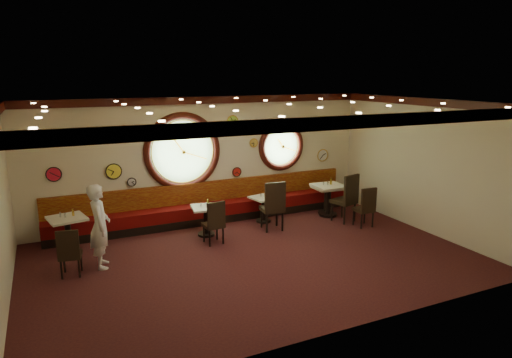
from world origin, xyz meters
name	(u,v)px	position (x,y,z in m)	size (l,w,h in m)	color
floor	(254,259)	(0.00, 0.00, 0.00)	(9.00, 6.00, 0.00)	#331117
ceiling	(254,103)	(0.00, 0.00, 3.20)	(9.00, 6.00, 0.02)	gold
wall_back	(205,159)	(0.00, 3.00, 1.60)	(9.00, 0.02, 3.20)	beige
wall_front	(343,230)	(0.00, -3.00, 1.60)	(9.00, 0.02, 3.20)	beige
wall_right	(424,166)	(4.50, 0.00, 1.60)	(0.02, 6.00, 3.20)	beige
molding_back	(205,100)	(0.00, 2.95, 3.11)	(9.00, 0.10, 0.18)	black
molding_front	(346,122)	(0.00, -2.95, 3.11)	(9.00, 0.10, 0.18)	black
molding_right	(428,102)	(4.45, 0.00, 3.11)	(0.10, 6.00, 0.18)	black
banquette_base	(210,218)	(0.00, 2.72, 0.10)	(8.00, 0.55, 0.20)	black
banquette_seat	(210,209)	(0.00, 2.72, 0.35)	(8.00, 0.55, 0.30)	#540708
banquette_back	(207,192)	(0.00, 2.94, 0.75)	(8.00, 0.10, 0.55)	#620D07
porthole_left_glass	(183,151)	(-0.60, 3.00, 1.85)	(1.66, 1.66, 0.02)	#84B76E
porthole_left_frame	(183,152)	(-0.60, 2.98, 1.85)	(1.98, 1.98, 0.18)	black
porthole_left_ring	(183,152)	(-0.60, 2.95, 1.85)	(1.61, 1.61, 0.03)	gold
porthole_right_glass	(281,146)	(2.20, 3.00, 1.80)	(1.10, 1.10, 0.02)	#84B76E
porthole_right_frame	(281,146)	(2.20, 2.98, 1.80)	(1.38, 1.38, 0.18)	black
porthole_right_ring	(282,146)	(2.20, 2.95, 1.80)	(1.09, 1.09, 0.03)	gold
wall_clock_0	(54,174)	(-3.60, 2.96, 1.55)	(0.32, 0.32, 0.03)	red
wall_clock_1	(322,155)	(3.55, 2.96, 1.45)	(0.34, 0.34, 0.03)	silver
wall_clock_2	(316,123)	(3.30, 2.96, 2.40)	(0.28, 0.28, 0.03)	black
wall_clock_3	(254,143)	(1.35, 2.96, 1.95)	(0.22, 0.22, 0.03)	gold
wall_clock_4	(237,172)	(0.85, 2.96, 1.20)	(0.24, 0.24, 0.03)	red
wall_clock_5	(233,121)	(0.75, 2.96, 2.55)	(0.30, 0.30, 0.03)	#9ED943
wall_clock_6	(70,138)	(-3.20, 2.96, 2.35)	(0.26, 0.26, 0.03)	#90D029
wall_clock_7	(124,131)	(-2.00, 2.96, 2.45)	(0.24, 0.24, 0.03)	black
wall_clock_8	(132,182)	(-1.90, 2.96, 1.20)	(0.20, 0.20, 0.03)	silver
wall_clock_9	(114,171)	(-2.30, 2.96, 1.50)	(0.36, 0.36, 0.03)	yellow
table_a	(68,230)	(-3.44, 2.01, 0.50)	(0.85, 0.85, 0.79)	black
table_b	(206,217)	(-0.43, 1.79, 0.45)	(0.73, 0.73, 0.71)	black
table_c	(263,206)	(1.25, 2.14, 0.42)	(0.72, 0.72, 0.67)	black
table_d	(326,197)	(3.13, 2.07, 0.47)	(0.71, 0.71, 0.74)	black
table_e	(329,196)	(3.06, 1.87, 0.54)	(0.80, 0.80, 0.85)	black
chair_a	(69,250)	(-3.49, 0.71, 0.54)	(0.47, 0.47, 0.59)	black
chair_b	(215,220)	(-0.44, 1.15, 0.58)	(0.45, 0.45, 0.62)	black
chair_c	(274,203)	(1.17, 1.42, 0.71)	(0.58, 0.58, 0.76)	black
chair_d	(366,205)	(3.36, 0.66, 0.59)	(0.44, 0.44, 0.64)	black
chair_e	(347,195)	(3.19, 1.21, 0.72)	(0.65, 0.65, 0.78)	black
condiment_a_salt	(60,215)	(-3.56, 2.08, 0.84)	(0.04, 0.04, 0.10)	silver
condiment_b_salt	(201,204)	(-0.52, 1.87, 0.75)	(0.03, 0.03, 0.09)	#B8B8BC
condiment_c_salt	(261,195)	(1.20, 2.19, 0.71)	(0.03, 0.03, 0.09)	#BBBABF
condiment_d_salt	(322,185)	(3.04, 2.17, 0.79)	(0.04, 0.04, 0.10)	silver
condiment_a_pepper	(65,215)	(-3.47, 2.01, 0.84)	(0.04, 0.04, 0.10)	silver
condiment_b_pepper	(207,205)	(-0.42, 1.74, 0.76)	(0.04, 0.04, 0.11)	silver
condiment_c_pepper	(265,195)	(1.26, 2.08, 0.72)	(0.04, 0.04, 0.10)	silver
condiment_d_pepper	(328,186)	(3.14, 2.00, 0.78)	(0.03, 0.03, 0.09)	silver
condiment_a_bottle	(73,212)	(-3.31, 2.07, 0.87)	(0.05, 0.05, 0.15)	gold
condiment_b_bottle	(208,202)	(-0.37, 1.83, 0.79)	(0.05, 0.05, 0.17)	gold
condiment_c_bottle	(266,193)	(1.34, 2.16, 0.74)	(0.05, 0.05, 0.15)	gold
condiment_d_bottle	(328,184)	(3.18, 2.10, 0.82)	(0.05, 0.05, 0.16)	gold
condiment_e_salt	(323,183)	(2.93, 1.93, 0.90)	(0.03, 0.03, 0.09)	silver
condiment_e_pepper	(328,183)	(3.04, 1.89, 0.90)	(0.04, 0.04, 0.10)	silver
condiment_e_bottle	(331,181)	(3.15, 1.90, 0.94)	(0.06, 0.06, 0.18)	gold
waiter	(100,226)	(-2.89, 0.95, 0.85)	(0.62, 0.40, 1.69)	white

